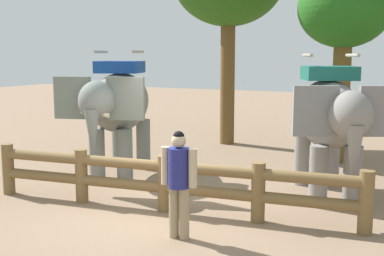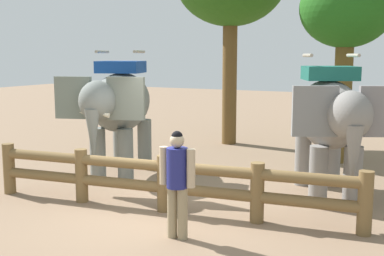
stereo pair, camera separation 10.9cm
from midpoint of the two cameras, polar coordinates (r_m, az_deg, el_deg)
The scene contains 6 objects.
ground_plane at distance 8.99m, azimuth -3.73°, elevation -10.06°, with size 60.00×60.00×0.00m, color #856A51.
log_fence at distance 9.02m, azimuth -2.99°, elevation -5.98°, with size 7.18×1.04×1.05m.
elephant_near_left at distance 11.76m, azimuth -8.27°, elevation 2.61°, with size 2.35×3.55×2.97m.
elephant_center at distance 10.05m, azimuth 16.12°, elevation 1.10°, with size 2.57×3.41×2.89m.
tourist_woman_in_black at distance 7.62m, azimuth -1.32°, elevation -5.71°, with size 0.61×0.34×1.71m.
tree_far_left at distance 13.58m, azimuth 17.75°, elevation 12.57°, with size 2.40×2.40×5.07m.
Camera 2 is at (4.38, -7.31, 2.87)m, focal length 45.81 mm.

